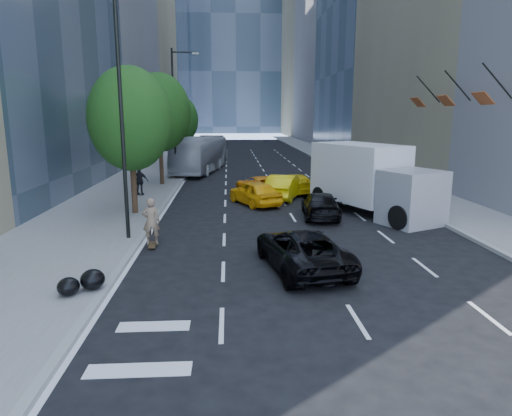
{
  "coord_description": "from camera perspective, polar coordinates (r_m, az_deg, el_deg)",
  "views": [
    {
      "loc": [
        -2.27,
        -14.74,
        5.24
      ],
      "look_at": [
        -1.21,
        2.8,
        1.6
      ],
      "focal_mm": 32.0,
      "sensor_mm": 36.0,
      "label": 1
    }
  ],
  "objects": [
    {
      "name": "ground",
      "position": [
        15.81,
        5.06,
        -7.7
      ],
      "size": [
        160.0,
        160.0,
        0.0
      ],
      "primitive_type": "plane",
      "color": "black",
      "rests_on": "ground"
    },
    {
      "name": "sidewalk_left",
      "position": [
        45.54,
        -11.97,
        4.94
      ],
      "size": [
        6.0,
        120.0,
        0.15
      ],
      "primitive_type": "cube",
      "color": "slate",
      "rests_on": "ground"
    },
    {
      "name": "sidewalk_right",
      "position": [
        46.68,
        11.86,
        5.11
      ],
      "size": [
        4.0,
        120.0,
        0.15
      ],
      "primitive_type": "cube",
      "color": "slate",
      "rests_on": "ground"
    },
    {
      "name": "tower_right_far",
      "position": [
        117.01,
        9.2,
        21.29
      ],
      "size": [
        20.0,
        24.0,
        50.0
      ],
      "primitive_type": "cube",
      "color": "#766D51",
      "rests_on": "ground"
    },
    {
      "name": "lamp_near",
      "position": [
        19.18,
        -16.06,
        12.97
      ],
      "size": [
        2.13,
        0.22,
        10.0
      ],
      "color": "black",
      "rests_on": "sidewalk_left"
    },
    {
      "name": "lamp_far",
      "position": [
        36.97,
        -9.98,
        12.42
      ],
      "size": [
        2.13,
        0.22,
        10.0
      ],
      "color": "black",
      "rests_on": "sidewalk_left"
    },
    {
      "name": "tree_near",
      "position": [
        24.25,
        -15.45,
        10.65
      ],
      "size": [
        4.2,
        4.2,
        7.46
      ],
      "color": "black",
      "rests_on": "sidewalk_left"
    },
    {
      "name": "tree_mid",
      "position": [
        34.1,
        -12.01,
        11.59
      ],
      "size": [
        4.5,
        4.5,
        7.99
      ],
      "color": "black",
      "rests_on": "sidewalk_left"
    },
    {
      "name": "tree_far",
      "position": [
        47.01,
        -9.64,
        10.8
      ],
      "size": [
        3.9,
        3.9,
        6.92
      ],
      "color": "black",
      "rests_on": "sidewalk_left"
    },
    {
      "name": "traffic_signal",
      "position": [
        54.91,
        -7.9,
        10.55
      ],
      "size": [
        2.48,
        0.53,
        5.2
      ],
      "color": "black",
      "rests_on": "sidewalk_left"
    },
    {
      "name": "facade_flags",
      "position": [
        27.93,
        24.73,
        12.6
      ],
      "size": [
        1.85,
        13.3,
        2.05
      ],
      "color": "black",
      "rests_on": "ground"
    },
    {
      "name": "skateboarder",
      "position": [
        18.52,
        -12.95,
        -2.03
      ],
      "size": [
        0.72,
        0.51,
        1.88
      ],
      "primitive_type": "imported",
      "rotation": [
        0.0,
        0.0,
        3.23
      ],
      "color": "#816950",
      "rests_on": "ground"
    },
    {
      "name": "black_sedan_lincoln",
      "position": [
        15.72,
        5.77,
        -5.17
      ],
      "size": [
        3.15,
        5.33,
        1.39
      ],
      "primitive_type": "imported",
      "rotation": [
        0.0,
        0.0,
        3.32
      ],
      "color": "black",
      "rests_on": "ground"
    },
    {
      "name": "black_sedan_mercedes",
      "position": [
        23.68,
        8.06,
        0.39
      ],
      "size": [
        2.24,
        4.59,
        1.28
      ],
      "primitive_type": "imported",
      "rotation": [
        0.0,
        0.0,
        3.04
      ],
      "color": "black",
      "rests_on": "ground"
    },
    {
      "name": "taxi_a",
      "position": [
        26.67,
        -0.15,
        1.94
      ],
      "size": [
        3.29,
        4.54,
        1.44
      ],
      "primitive_type": "imported",
      "rotation": [
        0.0,
        0.0,
        3.57
      ],
      "color": "#FFB20D",
      "rests_on": "ground"
    },
    {
      "name": "taxi_b",
      "position": [
        28.69,
        3.55,
        2.71
      ],
      "size": [
        3.13,
        4.91,
        1.53
      ],
      "primitive_type": "imported",
      "rotation": [
        0.0,
        0.0,
        2.79
      ],
      "color": "yellow",
      "rests_on": "ground"
    },
    {
      "name": "taxi_c",
      "position": [
        29.05,
        0.62,
        2.69
      ],
      "size": [
        3.54,
        5.4,
        1.38
      ],
      "primitive_type": "imported",
      "rotation": [
        0.0,
        0.0,
        3.41
      ],
      "color": "orange",
      "rests_on": "ground"
    },
    {
      "name": "taxi_d",
      "position": [
        30.9,
        4.72,
        3.1
      ],
      "size": [
        2.69,
        4.66,
        1.27
      ],
      "primitive_type": "imported",
      "rotation": [
        0.0,
        0.0,
        3.36
      ],
      "color": "yellow",
      "rests_on": "ground"
    },
    {
      "name": "city_bus",
      "position": [
        42.25,
        -6.92,
        6.69
      ],
      "size": [
        4.74,
        11.82,
        3.21
      ],
      "primitive_type": "imported",
      "rotation": [
        0.0,
        0.0,
        -0.18
      ],
      "color": "#B9BBC0",
      "rests_on": "ground"
    },
    {
      "name": "box_truck",
      "position": [
        24.89,
        14.24,
        3.52
      ],
      "size": [
        5.64,
        8.04,
        3.64
      ],
      "rotation": [
        0.0,
        0.0,
        0.43
      ],
      "color": "silver",
      "rests_on": "ground"
    },
    {
      "name": "pedestrian_b",
      "position": [
        29.85,
        -14.31,
        3.31
      ],
      "size": [
        1.14,
        0.65,
        1.83
      ],
      "primitive_type": "imported",
      "rotation": [
        0.0,
        0.0,
        2.95
      ],
      "color": "black",
      "rests_on": "sidewalk_left"
    },
    {
      "name": "garbage_bags",
      "position": [
        14.34,
        -20.81,
        -8.67
      ],
      "size": [
        1.22,
        1.18,
        0.6
      ],
      "color": "black",
      "rests_on": "sidewalk_left"
    }
  ]
}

